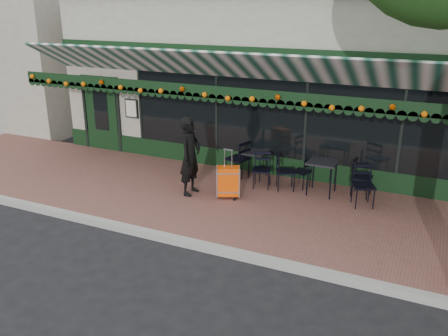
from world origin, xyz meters
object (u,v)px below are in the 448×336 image
at_px(chair_a_left, 301,172).
at_px(cafe_table_a, 323,164).
at_px(chair_b_right, 286,172).
at_px(chair_b_front, 262,170).
at_px(chair_a_right, 362,178).
at_px(chair_a_front, 364,186).
at_px(woman, 190,156).
at_px(suitcase, 228,182).
at_px(chair_b_left, 237,159).
at_px(cafe_table_b, 255,154).

bearing_deg(chair_a_left, cafe_table_a, 87.21).
distance_m(chair_b_right, chair_b_front, 0.57).
relative_size(chair_a_left, chair_b_right, 0.86).
xyz_separation_m(chair_a_right, chair_a_front, (0.13, -0.59, 0.02)).
bearing_deg(chair_a_right, chair_b_front, 106.75).
height_order(woman, chair_a_right, woman).
relative_size(suitcase, chair_a_right, 1.32).
xyz_separation_m(chair_b_left, chair_b_right, (1.34, -0.25, -0.05)).
height_order(woman, chair_a_left, woman).
distance_m(suitcase, chair_a_right, 3.07).
height_order(chair_a_right, chair_a_front, chair_a_front).
xyz_separation_m(suitcase, chair_a_left, (1.33, 1.33, 0.00)).
bearing_deg(chair_b_left, suitcase, 29.34).
distance_m(cafe_table_b, chair_a_front, 2.87).
xyz_separation_m(cafe_table_a, chair_b_right, (-0.84, -0.11, -0.27)).
distance_m(chair_a_right, chair_a_front, 0.61).
xyz_separation_m(chair_a_front, chair_b_left, (-3.18, 0.46, 0.04)).
xyz_separation_m(chair_b_left, chair_b_front, (0.78, -0.35, -0.07)).
relative_size(chair_b_left, chair_b_front, 1.15).
relative_size(chair_a_left, chair_b_left, 0.78).
bearing_deg(chair_a_front, cafe_table_b, 142.30).
relative_size(woman, cafe_table_a, 2.30).
bearing_deg(woman, chair_a_left, -57.25).
distance_m(cafe_table_b, chair_a_left, 1.29).
xyz_separation_m(woman, chair_a_right, (3.62, 1.53, -0.48)).
distance_m(suitcase, chair_b_left, 1.32).
distance_m(cafe_table_a, cafe_table_b, 1.82).
xyz_separation_m(suitcase, cafe_table_a, (1.86, 1.14, 0.33)).
height_order(suitcase, chair_b_left, suitcase).
height_order(suitcase, chair_b_front, suitcase).
height_order(chair_a_right, chair_b_left, chair_b_left).
distance_m(chair_a_front, chair_b_right, 1.85).
height_order(cafe_table_b, chair_a_right, chair_a_right).
height_order(chair_a_right, chair_b_right, chair_b_right).
bearing_deg(chair_b_right, chair_a_front, -121.44).
bearing_deg(chair_a_right, cafe_table_b, 93.90).
distance_m(suitcase, chair_a_front, 2.98).
distance_m(chair_a_right, chair_b_right, 1.75).
bearing_deg(chair_a_left, chair_a_right, 109.82).
xyz_separation_m(woman, cafe_table_a, (2.75, 1.27, -0.20)).
height_order(chair_b_right, chair_b_front, chair_b_right).
height_order(cafe_table_b, chair_b_right, chair_b_right).
xyz_separation_m(cafe_table_b, chair_a_right, (2.66, -0.04, -0.20)).
height_order(suitcase, chair_b_right, suitcase).
bearing_deg(woman, cafe_table_b, -31.98).
xyz_separation_m(chair_a_right, chair_b_front, (-2.27, -0.48, -0.01)).
bearing_deg(cafe_table_a, suitcase, -148.50).
relative_size(woman, chair_a_front, 1.99).
bearing_deg(chair_b_left, chair_a_right, 107.71).
relative_size(cafe_table_a, chair_a_front, 0.86).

